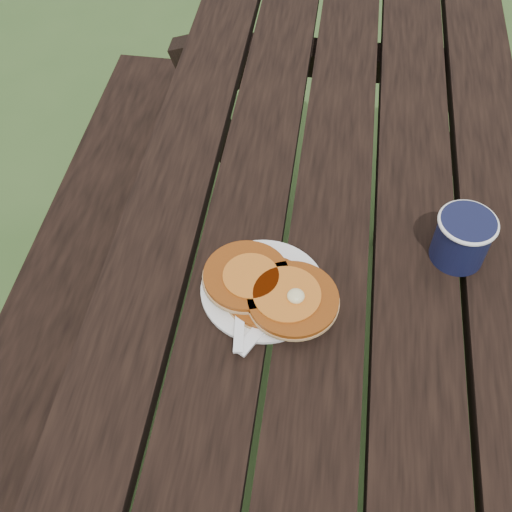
# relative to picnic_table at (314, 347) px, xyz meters

# --- Properties ---
(ground) EXTENTS (60.00, 60.00, 0.00)m
(ground) POSITION_rel_picnic_table_xyz_m (0.00, 0.00, -0.37)
(ground) COLOR #314C20
(ground) RESTS_ON ground
(picnic_table) EXTENTS (1.36, 1.80, 0.75)m
(picnic_table) POSITION_rel_picnic_table_xyz_m (0.00, 0.00, 0.00)
(picnic_table) COLOR black
(picnic_table) RESTS_ON ground
(plate) EXTENTS (0.22, 0.22, 0.01)m
(plate) POSITION_rel_picnic_table_xyz_m (-0.10, -0.14, 0.39)
(plate) COLOR white
(plate) RESTS_ON picnic_table
(pancake_stack) EXTENTS (0.22, 0.18, 0.04)m
(pancake_stack) POSITION_rel_picnic_table_xyz_m (-0.09, -0.15, 0.41)
(pancake_stack) COLOR #8D4010
(pancake_stack) RESTS_ON plate
(knife) EXTENTS (0.10, 0.17, 0.00)m
(knife) POSITION_rel_picnic_table_xyz_m (-0.08, -0.18, 0.39)
(knife) COLOR white
(knife) RESTS_ON plate
(fork) EXTENTS (0.05, 0.16, 0.01)m
(fork) POSITION_rel_picnic_table_xyz_m (-0.13, -0.21, 0.40)
(fork) COLOR white
(fork) RESTS_ON plate
(coffee_cup) EXTENTS (0.10, 0.10, 0.09)m
(coffee_cup) POSITION_rel_picnic_table_xyz_m (0.22, -0.01, 0.43)
(coffee_cup) COLOR black
(coffee_cup) RESTS_ON picnic_table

